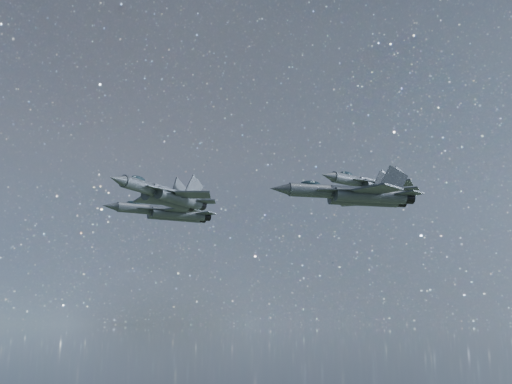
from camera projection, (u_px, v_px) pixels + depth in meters
jet_lead at (166, 195)px, 67.75m from camera, size 15.33×10.03×3.96m
jet_left at (168, 213)px, 88.33m from camera, size 16.79×11.67×4.22m
jet_right at (355, 195)px, 63.10m from camera, size 16.03×10.61×4.09m
jet_slot at (373, 186)px, 80.27m from camera, size 16.21×11.49×4.12m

